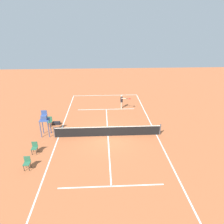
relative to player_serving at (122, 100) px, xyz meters
name	(u,v)px	position (x,y,z in m)	size (l,w,h in m)	color
ground_plane	(108,136)	(1.90, 6.46, -1.02)	(60.00, 60.00, 0.00)	#B76038
court_lines	(108,136)	(1.90, 6.46, -1.01)	(9.10, 22.76, 0.01)	white
tennis_net	(108,131)	(1.90, 6.46, -0.52)	(9.70, 0.10, 1.07)	#4C4C51
player_serving	(122,100)	(0.00, 0.00, 0.00)	(1.23, 0.82, 1.71)	beige
tennis_ball	(108,112)	(1.75, 1.24, -0.98)	(0.07, 0.07, 0.07)	#CCE033
umpire_chair	(44,119)	(7.56, 6.00, 0.59)	(0.80, 0.80, 2.41)	#38518C
courtside_chair_near	(35,147)	(7.77, 8.78, -0.48)	(0.44, 0.46, 0.95)	#262626
courtside_chair_mid	(50,121)	(7.65, 4.15, -0.48)	(0.44, 0.46, 0.95)	#262626
courtside_chair_far	(27,162)	(7.74, 10.68, -0.48)	(0.44, 0.46, 0.95)	#262626
equipment_bag	(56,123)	(7.08, 3.89, -0.87)	(0.76, 0.32, 0.30)	black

